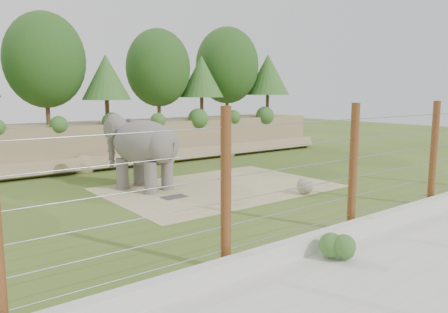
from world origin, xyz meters
TOP-DOWN VIEW (x-y plane):
  - ground at (0.00, 0.00)m, footprint 90.00×90.00m
  - back_embankment at (0.59, 12.68)m, footprint 30.00×5.52m
  - dirt_patch at (0.50, 3.00)m, footprint 10.00×7.00m
  - drain_grate at (-2.13, 2.61)m, footprint 1.00×0.60m
  - elephant at (-2.33, 4.78)m, footprint 2.89×4.36m
  - stone_ball at (2.58, -0.30)m, footprint 0.71×0.71m
  - retaining_wall at (0.00, -5.00)m, footprint 26.00×0.35m
  - walkway at (0.00, -7.00)m, footprint 26.00×4.00m
  - barrier_fence at (0.00, -4.50)m, footprint 20.26×0.26m
  - walkway_shrub at (-2.32, -5.80)m, footprint 0.65×0.65m

SIDE VIEW (x-z plane):
  - ground at x=0.00m, z-range 0.00..0.00m
  - walkway at x=0.00m, z-range 0.00..0.01m
  - dirt_patch at x=0.50m, z-range 0.00..0.02m
  - drain_grate at x=-2.13m, z-range 0.02..0.05m
  - retaining_wall at x=0.00m, z-range 0.00..0.50m
  - walkway_shrub at x=-2.32m, z-range 0.01..0.66m
  - stone_ball at x=2.58m, z-range 0.02..0.73m
  - elephant at x=-2.33m, z-range 0.00..3.25m
  - barrier_fence at x=0.00m, z-range 0.00..4.00m
  - back_embankment at x=0.59m, z-range -0.42..8.35m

